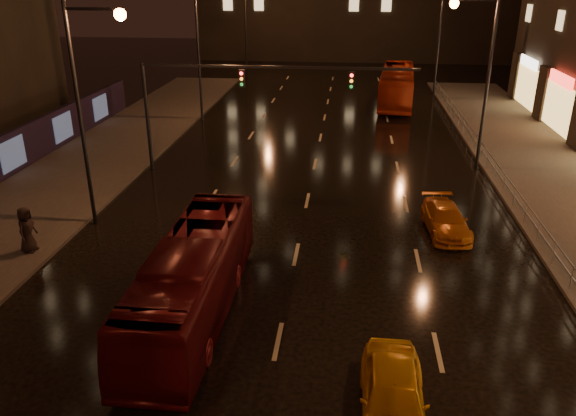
% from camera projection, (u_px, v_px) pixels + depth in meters
% --- Properties ---
extents(ground, '(140.00, 140.00, 0.00)m').
position_uv_depth(ground, '(313.00, 175.00, 32.54)').
color(ground, black).
rests_on(ground, ground).
extents(sidewalk_left, '(7.00, 70.00, 0.15)m').
position_uv_depth(sidewalk_left, '(48.00, 196.00, 29.29)').
color(sidewalk_left, '#38332D').
rests_on(sidewalk_left, ground).
extents(traffic_signal, '(15.31, 0.32, 6.20)m').
position_uv_depth(traffic_signal, '(223.00, 91.00, 31.20)').
color(traffic_signal, black).
rests_on(traffic_signal, ground).
extents(railing_right, '(0.05, 56.00, 1.00)m').
position_uv_depth(railing_right, '(505.00, 178.00, 29.33)').
color(railing_right, '#99999E').
rests_on(railing_right, sidewalk_right).
extents(bus_red, '(2.36, 10.03, 2.79)m').
position_uv_depth(bus_red, '(193.00, 278.00, 18.81)').
color(bus_red, '#4B0A0F').
rests_on(bus_red, ground).
extents(bus_curb, '(3.78, 11.85, 3.25)m').
position_uv_depth(bus_curb, '(397.00, 86.00, 49.29)').
color(bus_curb, '#9D260F').
rests_on(bus_curb, ground).
extents(taxi_near, '(1.79, 4.30, 1.45)m').
position_uv_depth(taxi_near, '(393.00, 396.00, 14.51)').
color(taxi_near, orange).
rests_on(taxi_near, ground).
extents(taxi_far, '(2.03, 4.28, 1.20)m').
position_uv_depth(taxi_far, '(446.00, 220.00, 25.17)').
color(taxi_far, '#BC5D11').
rests_on(taxi_far, ground).
extents(pedestrian_c, '(0.67, 0.98, 1.95)m').
position_uv_depth(pedestrian_c, '(27.00, 230.00, 22.97)').
color(pedestrian_c, black).
rests_on(pedestrian_c, sidewalk_left).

